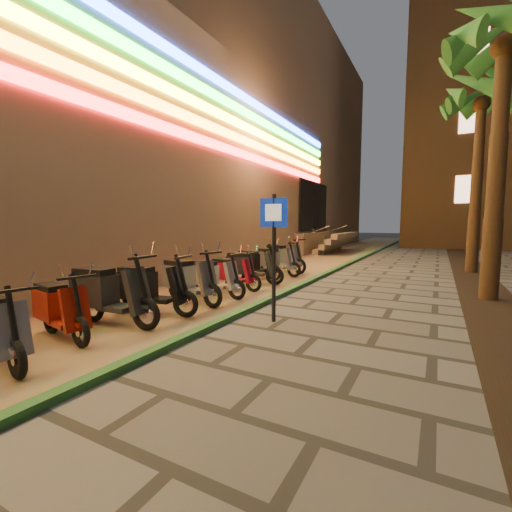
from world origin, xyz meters
The scene contains 18 objects.
ground centered at (0.00, 0.00, 0.00)m, with size 120.00×120.00×0.00m, color #474442.
parking_strip centered at (-2.60, 10.00, 0.01)m, with size 3.40×60.00×0.01m, color #8C7251.
green_curb centered at (-0.90, 10.00, 0.05)m, with size 0.18×60.00×0.10m, color #225B28.
planting_strip centered at (3.60, 5.00, 0.01)m, with size 1.20×40.00×0.02m, color black.
mall_building centered at (-15.47, 10.02, 7.48)m, with size 24.23×44.00×15.00m.
palm_c centered at (3.60, 7.00, 5.73)m, with size 2.97×3.02×6.91m.
palm_d centered at (3.60, 12.00, 5.94)m, with size 2.97×3.02×7.16m.
pedestrian_sign centered at (-0.13, 2.97, 1.51)m, with size 0.51×0.10×2.33m.
scooter_4 centered at (-2.75, 0.56, 0.47)m, with size 1.55×0.67×1.09m.
scooter_5 centered at (-2.68, 1.39, 0.57)m, with size 1.86×0.66×1.31m.
scooter_6 centered at (-2.54, 2.26, 0.53)m, with size 1.75×0.76×1.23m.
scooter_7 centered at (-2.51, 3.39, 0.54)m, with size 1.77×0.76×1.24m.
scooter_8 centered at (-2.40, 4.21, 0.49)m, with size 1.59×0.56×1.12m.
scooter_9 centered at (-2.46, 5.17, 0.47)m, with size 1.53×0.54×1.08m.
scooter_10 centered at (-2.44, 6.06, 0.53)m, with size 1.70×0.91×1.21m.
scooter_11 centered at (-2.79, 7.14, 0.50)m, with size 1.65×0.66×1.16m.
scooter_12 centered at (-2.48, 8.03, 0.52)m, with size 1.70×0.75×1.19m.
scooter_13 centered at (-2.61, 8.93, 0.55)m, with size 1.78×0.96×1.27m.
Camera 1 is at (2.50, -2.63, 1.83)m, focal length 24.00 mm.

